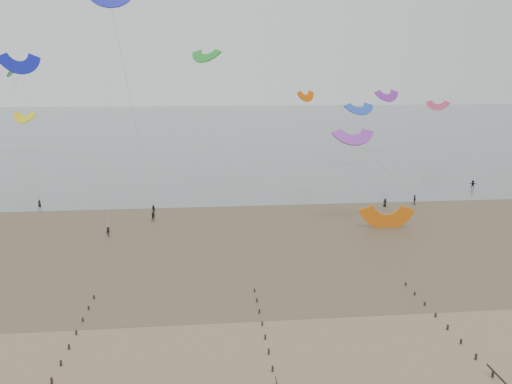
{
  "coord_description": "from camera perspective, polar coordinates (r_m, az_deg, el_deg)",
  "views": [
    {
      "loc": [
        -1.1,
        -40.84,
        24.49
      ],
      "look_at": [
        5.76,
        28.0,
        8.0
      ],
      "focal_mm": 35.0,
      "sensor_mm": 36.0,
      "label": 1
    }
  ],
  "objects": [
    {
      "name": "sea_and_shore",
      "position": [
        79.18,
        -7.59,
        -4.73
      ],
      "size": [
        500.0,
        665.0,
        0.03
      ],
      "color": "#475654",
      "rests_on": "ground"
    },
    {
      "name": "grounded_kite",
      "position": [
        84.28,
        14.62,
        -3.94
      ],
      "size": [
        8.16,
        6.76,
        4.1
      ],
      "primitive_type": null,
      "rotation": [
        1.54,
        0.0,
        -0.14
      ],
      "color": "orange",
      "rests_on": "ground"
    },
    {
      "name": "ground",
      "position": [
        47.64,
        -3.73,
        -17.56
      ],
      "size": [
        500.0,
        500.0,
        0.0
      ],
      "primitive_type": "plane",
      "color": "brown",
      "rests_on": "ground"
    },
    {
      "name": "kitesurfers",
      "position": [
        95.88,
        10.45,
        -1.09
      ],
      "size": [
        107.12,
        27.45,
        1.88
      ],
      "color": "black",
      "rests_on": "ground"
    },
    {
      "name": "kites_airborne",
      "position": [
        131.84,
        -9.05,
        11.53
      ],
      "size": [
        255.54,
        103.48,
        41.01
      ],
      "color": "#D7436B",
      "rests_on": "ground"
    }
  ]
}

